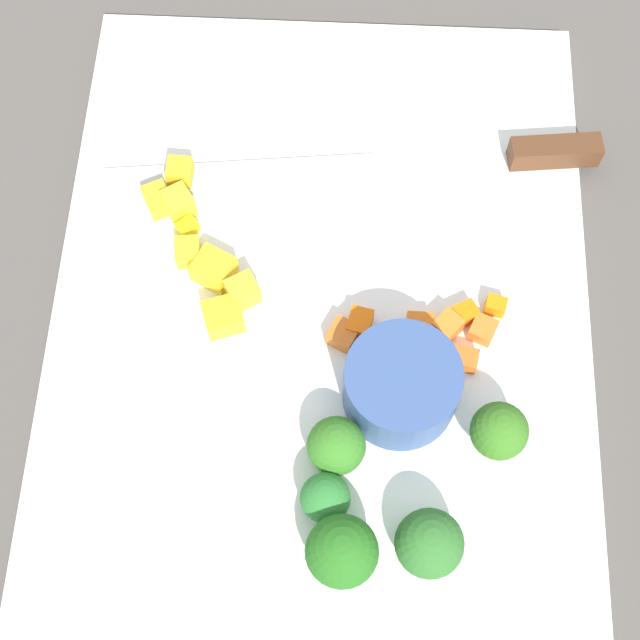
{
  "coord_description": "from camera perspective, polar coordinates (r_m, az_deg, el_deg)",
  "views": [
    {
      "loc": [
        -0.23,
        -0.01,
        0.56
      ],
      "look_at": [
        0.0,
        0.0,
        0.02
      ],
      "focal_mm": 52.44,
      "sensor_mm": 36.0,
      "label": 1
    }
  ],
  "objects": [
    {
      "name": "broccoli_floret_0",
      "position": [
        0.54,
        0.32,
        -10.81
      ],
      "size": [
        0.03,
        0.03,
        0.03
      ],
      "color": "#7FB365",
      "rests_on": "cutting_board"
    },
    {
      "name": "prep_bowl",
      "position": [
        0.56,
        5.0,
        -4.0
      ],
      "size": [
        0.07,
        0.07,
        0.04
      ],
      "primitive_type": "cylinder",
      "color": "#375189",
      "rests_on": "cutting_board"
    },
    {
      "name": "ground_plane",
      "position": [
        0.6,
        0.0,
        -0.82
      ],
      "size": [
        4.0,
        4.0,
        0.0
      ],
      "primitive_type": "plane",
      "color": "#544F4A"
    },
    {
      "name": "broccoli_floret_2",
      "position": [
        0.53,
        1.34,
        -13.95
      ],
      "size": [
        0.04,
        0.04,
        0.05
      ],
      "color": "#87B76C",
      "rests_on": "cutting_board"
    },
    {
      "name": "carrot_dice_0",
      "position": [
        0.6,
        9.9,
        -0.22
      ],
      "size": [
        0.02,
        0.02,
        0.01
      ],
      "primitive_type": "cube",
      "rotation": [
        0.0,
        0.0,
        1.16
      ],
      "color": "orange",
      "rests_on": "cutting_board"
    },
    {
      "name": "pepper_dice_3",
      "position": [
        0.64,
        -8.53,
        8.87
      ],
      "size": [
        0.02,
        0.02,
        0.02
      ],
      "primitive_type": "cube",
      "rotation": [
        0.0,
        0.0,
        3.1
      ],
      "color": "yellow",
      "rests_on": "cutting_board"
    },
    {
      "name": "broccoli_floret_4",
      "position": [
        0.55,
        1.0,
        -7.69
      ],
      "size": [
        0.03,
        0.03,
        0.04
      ],
      "color": "#85BD5E",
      "rests_on": "cutting_board"
    },
    {
      "name": "pepper_dice_4",
      "position": [
        0.59,
        -4.75,
        1.74
      ],
      "size": [
        0.02,
        0.02,
        0.02
      ],
      "primitive_type": "cube",
      "rotation": [
        0.0,
        0.0,
        2.1
      ],
      "color": "yellow",
      "rests_on": "cutting_board"
    },
    {
      "name": "broccoli_floret_1",
      "position": [
        0.54,
        6.68,
        -13.4
      ],
      "size": [
        0.04,
        0.04,
        0.04
      ],
      "color": "#91BB5C",
      "rests_on": "cutting_board"
    },
    {
      "name": "pepper_dice_1",
      "position": [
        0.6,
        -6.5,
        3.1
      ],
      "size": [
        0.03,
        0.03,
        0.02
      ],
      "primitive_type": "cube",
      "rotation": [
        0.0,
        0.0,
        1.11
      ],
      "color": "yellow",
      "rests_on": "cutting_board"
    },
    {
      "name": "carrot_dice_2",
      "position": [
        0.58,
        1.43,
        -0.89
      ],
      "size": [
        0.02,
        0.02,
        0.01
      ],
      "primitive_type": "cube",
      "rotation": [
        0.0,
        0.0,
        2.68
      ],
      "color": "orange",
      "rests_on": "cutting_board"
    },
    {
      "name": "pepper_dice_7",
      "position": [
        0.59,
        -5.9,
        0.46
      ],
      "size": [
        0.03,
        0.03,
        0.02
      ],
      "primitive_type": "cube",
      "rotation": [
        0.0,
        0.0,
        1.91
      ],
      "color": "yellow",
      "rests_on": "cutting_board"
    },
    {
      "name": "broccoli_floret_3",
      "position": [
        0.55,
        10.87,
        -6.69
      ],
      "size": [
        0.03,
        0.03,
        0.04
      ],
      "color": "#98BF60",
      "rests_on": "cutting_board"
    },
    {
      "name": "carrot_dice_4",
      "position": [
        0.6,
        10.66,
        0.85
      ],
      "size": [
        0.01,
        0.01,
        0.01
      ],
      "primitive_type": "cube",
      "rotation": [
        0.0,
        0.0,
        1.33
      ],
      "color": "orange",
      "rests_on": "cutting_board"
    },
    {
      "name": "pepper_dice_2",
      "position": [
        0.61,
        -8.06,
        4.12
      ],
      "size": [
        0.02,
        0.02,
        0.01
      ],
      "primitive_type": "cube",
      "rotation": [
        0.0,
        0.0,
        0.13
      ],
      "color": "yellow",
      "rests_on": "cutting_board"
    },
    {
      "name": "carrot_dice_1",
      "position": [
        0.59,
        7.77,
        -0.23
      ],
      "size": [
        0.02,
        0.02,
        0.02
      ],
      "primitive_type": "cube",
      "rotation": [
        0.0,
        0.0,
        0.84
      ],
      "color": "orange",
      "rests_on": "cutting_board"
    },
    {
      "name": "chef_knife",
      "position": [
        0.65,
        6.69,
        9.59
      ],
      "size": [
        0.06,
        0.34,
        0.02
      ],
      "rotation": [
        0.0,
        0.0,
        1.68
      ],
      "color": "silver",
      "rests_on": "cutting_board"
    },
    {
      "name": "carrot_dice_7",
      "position": [
        0.59,
        2.43,
        -0.41
      ],
      "size": [
        0.02,
        0.02,
        0.01
      ],
      "primitive_type": "cube",
      "rotation": [
        0.0,
        0.0,
        2.92
      ],
      "color": "orange",
      "rests_on": "cutting_board"
    },
    {
      "name": "pepper_dice_5",
      "position": [
        0.63,
        -9.86,
        7.22
      ],
      "size": [
        0.03,
        0.02,
        0.01
      ],
      "primitive_type": "cube",
      "rotation": [
        0.0,
        0.0,
        0.47
      ],
      "color": "yellow",
      "rests_on": "cutting_board"
    },
    {
      "name": "pepper_dice_6",
      "position": [
        0.63,
        -8.62,
        7.05
      ],
      "size": [
        0.03,
        0.03,
        0.02
      ],
      "primitive_type": "cube",
      "rotation": [
        0.0,
        0.0,
        0.56
      ],
      "color": "yellow",
      "rests_on": "cutting_board"
    },
    {
      "name": "pepper_dice_0",
      "position": [
        0.62,
        -8.09,
        5.63
      ],
      "size": [
        0.02,
        0.02,
        0.01
      ],
      "primitive_type": "cube",
      "rotation": [
        0.0,
        0.0,
        2.28
      ],
      "color": "yellow",
      "rests_on": "cutting_board"
    },
    {
      "name": "carrot_dice_5",
      "position": [
        0.59,
        6.11,
        -0.29
      ],
      "size": [
        0.01,
        0.02,
        0.01
      ],
      "primitive_type": "cube",
      "rotation": [
        0.0,
        0.0,
        1.56
      ],
      "color": "orange",
      "rests_on": "cutting_board"
    },
    {
      "name": "carrot_dice_6",
      "position": [
        0.58,
        8.82,
        -2.39
      ],
      "size": [
        0.02,
        0.02,
        0.01
      ],
      "primitive_type": "cube",
      "rotation": [
        0.0,
        0.0,
        1.38
      ],
      "color": "orange",
      "rests_on": "cutting_board"
    },
    {
      "name": "carrot_dice_3",
      "position": [
        0.6,
        8.81,
        0.36
      ],
      "size": [
        0.02,
        0.02,
        0.01
      ],
      "primitive_type": "cube",
      "rotation": [
        0.0,
        0.0,
        0.5
      ],
      "color": "orange",
      "rests_on": "cutting_board"
    },
    {
      "name": "cutting_board",
      "position": [
        0.6,
        0.0,
        -0.6
      ],
      "size": [
        0.49,
        0.34,
        0.01
      ],
      "primitive_type": "cube",
      "color": "white",
      "rests_on": "ground_plane"
    }
  ]
}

